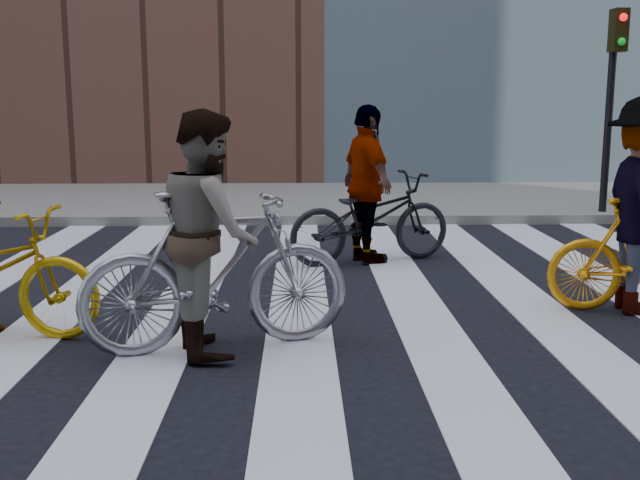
{
  "coord_description": "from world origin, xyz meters",
  "views": [
    {
      "loc": [
        -0.54,
        -6.57,
        1.88
      ],
      "look_at": [
        -0.35,
        0.3,
        0.63
      ],
      "focal_mm": 42.0,
      "sensor_mm": 36.0,
      "label": 1
    }
  ],
  "objects_px": {
    "traffic_signal": "(613,78)",
    "rider_mid": "(209,233)",
    "bike_dark_rear": "(371,218)",
    "rider_rear": "(367,185)",
    "bike_silver_mid": "(217,271)"
  },
  "relations": [
    {
      "from": "traffic_signal",
      "to": "rider_mid",
      "type": "relative_size",
      "value": 1.8
    },
    {
      "from": "bike_dark_rear",
      "to": "rider_rear",
      "type": "xyz_separation_m",
      "value": [
        -0.05,
        0.0,
        0.4
      ]
    },
    {
      "from": "bike_dark_rear",
      "to": "rider_rear",
      "type": "bearing_deg",
      "value": 69.57
    },
    {
      "from": "bike_silver_mid",
      "to": "rider_mid",
      "type": "height_order",
      "value": "rider_mid"
    },
    {
      "from": "bike_dark_rear",
      "to": "rider_mid",
      "type": "xyz_separation_m",
      "value": [
        -1.53,
        -3.2,
        0.38
      ]
    },
    {
      "from": "rider_mid",
      "to": "bike_dark_rear",
      "type": "bearing_deg",
      "value": -41.0
    },
    {
      "from": "traffic_signal",
      "to": "rider_rear",
      "type": "height_order",
      "value": "traffic_signal"
    },
    {
      "from": "rider_mid",
      "to": "rider_rear",
      "type": "xyz_separation_m",
      "value": [
        1.48,
        3.2,
        0.02
      ]
    },
    {
      "from": "traffic_signal",
      "to": "bike_dark_rear",
      "type": "bearing_deg",
      "value": -142.81
    },
    {
      "from": "bike_silver_mid",
      "to": "bike_dark_rear",
      "type": "height_order",
      "value": "bike_silver_mid"
    },
    {
      "from": "bike_dark_rear",
      "to": "rider_mid",
      "type": "distance_m",
      "value": 3.57
    },
    {
      "from": "traffic_signal",
      "to": "bike_dark_rear",
      "type": "distance_m",
      "value": 5.43
    },
    {
      "from": "rider_mid",
      "to": "rider_rear",
      "type": "bearing_deg",
      "value": -40.27
    },
    {
      "from": "traffic_signal",
      "to": "rider_mid",
      "type": "distance_m",
      "value": 8.56
    },
    {
      "from": "bike_dark_rear",
      "to": "rider_rear",
      "type": "height_order",
      "value": "rider_rear"
    }
  ]
}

